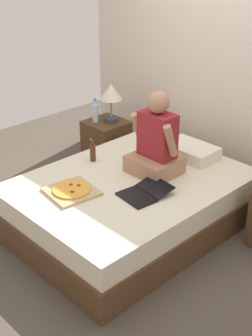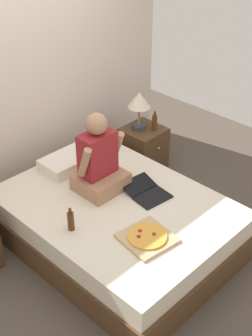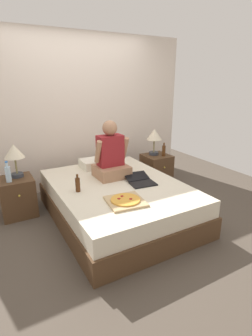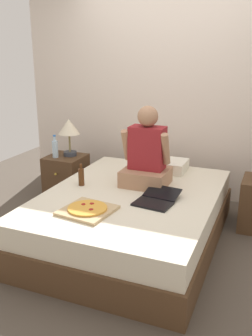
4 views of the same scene
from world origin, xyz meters
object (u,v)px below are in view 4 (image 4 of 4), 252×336
(lamp_on_left_nightstand, at_px, (69,129))
(nightstand_left, at_px, (66,177))
(bed, at_px, (131,217))
(beer_bottle_on_bed, at_px, (81,176))
(water_bottle, at_px, (55,148))
(person_seated, at_px, (147,156))
(pizza_box, at_px, (88,210))
(laptop, at_px, (156,200))

(lamp_on_left_nightstand, bearing_deg, nightstand_left, -128.63)
(bed, bearing_deg, beer_bottle_on_bed, 179.34)
(nightstand_left, xyz_separation_m, water_bottle, (-0.08, -0.09, 0.38))
(water_bottle, bearing_deg, beer_bottle_on_bed, -42.07)
(nightstand_left, bearing_deg, water_bottle, -131.65)
(lamp_on_left_nightstand, height_order, person_seated, person_seated)
(lamp_on_left_nightstand, distance_m, beer_bottle_on_bed, 1.01)
(pizza_box, bearing_deg, nightstand_left, 127.62)
(person_seated, bearing_deg, pizza_box, -105.58)
(laptop, xyz_separation_m, beer_bottle_on_bed, (-0.82, 0.13, 0.07))
(water_bottle, distance_m, person_seated, 1.34)
(bed, bearing_deg, person_seated, 80.03)
(person_seated, distance_m, beer_bottle_on_bed, 0.67)
(nightstand_left, relative_size, pizza_box, 1.18)
(nightstand_left, xyz_separation_m, lamp_on_left_nightstand, (0.04, 0.05, 0.59))
(laptop, bearing_deg, lamp_on_left_nightstand, 147.04)
(bed, relative_size, lamp_on_left_nightstand, 4.71)
(lamp_on_left_nightstand, bearing_deg, water_bottle, -130.60)
(pizza_box, bearing_deg, person_seated, 74.42)
(water_bottle, xyz_separation_m, laptop, (1.52, -0.77, -0.13))
(bed, xyz_separation_m, lamp_on_left_nightstand, (-1.11, 0.78, 0.62))
(laptop, distance_m, pizza_box, 0.62)
(laptop, bearing_deg, person_seated, 119.84)
(lamp_on_left_nightstand, distance_m, water_bottle, 0.28)
(bed, relative_size, nightstand_left, 4.00)
(bed, height_order, laptop, laptop)
(nightstand_left, relative_size, water_bottle, 1.92)
(bed, distance_m, person_seated, 0.61)
(person_seated, relative_size, beer_bottle_on_bed, 3.55)
(bed, bearing_deg, water_bottle, 152.65)
(laptop, bearing_deg, pizza_box, -138.38)
(pizza_box, distance_m, beer_bottle_on_bed, 0.65)
(water_bottle, bearing_deg, laptop, -26.79)
(nightstand_left, bearing_deg, bed, -32.25)
(person_seated, distance_m, pizza_box, 0.89)
(nightstand_left, xyz_separation_m, beer_bottle_on_bed, (0.62, -0.72, 0.31))
(bed, bearing_deg, laptop, -24.27)
(lamp_on_left_nightstand, distance_m, laptop, 1.70)
(water_bottle, bearing_deg, lamp_on_left_nightstand, 49.40)
(water_bottle, bearing_deg, bed, -27.35)
(nightstand_left, xyz_separation_m, person_seated, (1.20, -0.45, 0.51))
(person_seated, height_order, laptop, person_seated)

